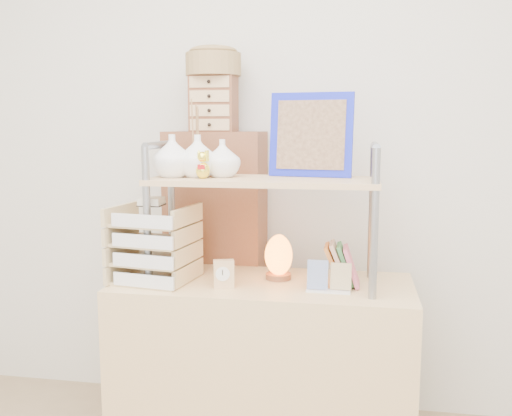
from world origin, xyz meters
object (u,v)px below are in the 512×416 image
at_px(letter_tray, 153,248).
at_px(salt_lamp, 279,256).
at_px(cabinet, 217,274).
at_px(desk, 263,370).

relative_size(letter_tray, salt_lamp, 1.85).
bearing_deg(cabinet, letter_tray, -107.41).
bearing_deg(cabinet, desk, -50.55).
bearing_deg(letter_tray, cabinet, 70.90).
height_order(cabinet, salt_lamp, cabinet).
distance_m(desk, salt_lamp, 0.48).
xyz_separation_m(cabinet, salt_lamp, (0.34, -0.31, 0.17)).
bearing_deg(salt_lamp, letter_tray, -165.66).
distance_m(desk, cabinet, 0.56).
xyz_separation_m(desk, salt_lamp, (0.05, 0.06, 0.47)).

